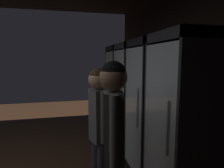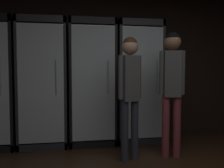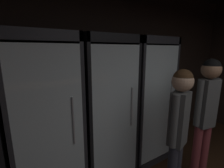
{
  "view_description": "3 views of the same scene",
  "coord_description": "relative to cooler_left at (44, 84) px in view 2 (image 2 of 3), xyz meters",
  "views": [
    {
      "loc": [
        1.89,
        1.51,
        1.69
      ],
      "look_at": [
        -1.49,
        2.31,
        1.24
      ],
      "focal_mm": 31.3,
      "sensor_mm": 36.0,
      "label": 1
    },
    {
      "loc": [
        -0.89,
        -1.12,
        1.17
      ],
      "look_at": [
        -0.29,
        2.49,
        0.96
      ],
      "focal_mm": 38.14,
      "sensor_mm": 36.0,
      "label": 2
    },
    {
      "loc": [
        -1.58,
        0.91,
        1.78
      ],
      "look_at": [
        -0.54,
        2.57,
        1.35
      ],
      "focal_mm": 25.46,
      "sensor_mm": 36.0,
      "label": 3
    }
  ],
  "objects": [
    {
      "name": "wall_back",
      "position": [
        1.34,
        0.3,
        0.45
      ],
      "size": [
        6.0,
        0.06,
        2.8
      ],
      "primitive_type": "cube",
      "color": "black",
      "rests_on": "ground"
    },
    {
      "name": "cooler_left",
      "position": [
        0.0,
        0.0,
        0.0
      ],
      "size": [
        0.72,
        0.62,
        1.95
      ],
      "color": "#2B2B30",
      "rests_on": "ground"
    },
    {
      "name": "cooler_center",
      "position": [
        0.75,
        0.0,
        0.0
      ],
      "size": [
        0.72,
        0.62,
        1.95
      ],
      "color": "black",
      "rests_on": "ground"
    },
    {
      "name": "cooler_right",
      "position": [
        1.51,
        -0.0,
        0.01
      ],
      "size": [
        0.72,
        0.62,
        1.95
      ],
      "color": "#2B2B30",
      "rests_on": "ground"
    },
    {
      "name": "shopper_near",
      "position": [
        1.17,
        -0.88,
        0.05
      ],
      "size": [
        0.32,
        0.21,
        1.59
      ],
      "color": "#2D2D38",
      "rests_on": "ground"
    },
    {
      "name": "shopper_far",
      "position": [
        1.75,
        -0.86,
        0.12
      ],
      "size": [
        0.33,
        0.22,
        1.67
      ],
      "color": "brown",
      "rests_on": "ground"
    }
  ]
}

